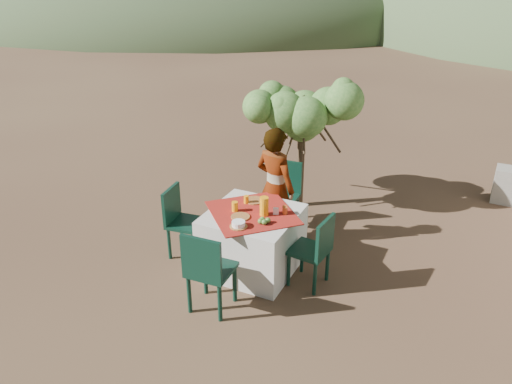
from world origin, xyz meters
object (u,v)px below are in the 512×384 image
Objects in this scene: chair_near at (208,269)px; person at (275,187)px; chair_far at (284,192)px; juice_pitcher at (264,206)px; chair_left at (180,218)px; table at (252,240)px; shrub_tree at (307,118)px; chair_right at (315,248)px.

chair_near is 1.66m from person.
chair_far is 4.18× the size of juice_pitcher.
person is at bearing -57.61° from chair_left.
person is (-0.01, 0.68, 0.42)m from table.
table is 1.15m from chair_far.
juice_pitcher is (0.23, -1.14, 0.35)m from chair_far.
shrub_tree is at bearing -31.76° from chair_left.
chair_near is at bearing -92.91° from table.
chair_left is at bearing -80.91° from chair_right.
shrub_tree reaches higher than chair_right.
chair_far is at bearing 101.49° from juice_pitcher.
chair_right is (0.88, -1.16, -0.03)m from chair_far.
chair_left is (-0.87, -1.24, -0.02)m from chair_far.
chair_far is 0.97× the size of chair_near.
juice_pitcher reaches higher than table.
person is (0.04, 1.64, 0.26)m from chair_near.
person reaches higher than chair_left.
chair_right is (1.76, 0.08, -0.01)m from chair_left.
chair_near is 1.27m from chair_right.
table is 0.81× the size of person.
chair_near is (-0.05, -0.96, 0.16)m from table.
person reaches higher than table.
juice_pitcher is (-0.65, 0.02, 0.38)m from chair_right.
chair_left is 4.03× the size of juice_pitcher.
chair_right is 0.75m from juice_pitcher.
chair_left is at bearing -127.71° from chair_far.
chair_right is (0.80, -0.02, 0.12)m from table.
chair_far is 1.13m from shrub_tree.
chair_left is at bearing -46.30° from chair_near.
table is at bearing -88.57° from chair_far.
chair_far is 1.04× the size of chair_left.
chair_near is 1.09× the size of chair_right.
person is at bearing -94.34° from chair_near.
chair_left is (-0.91, 0.86, -0.04)m from chair_near.
juice_pitcher reaches higher than chair_far.
table is at bearing 106.84° from person.
shrub_tree is (0.91, 1.98, 0.88)m from chair_left.
chair_near is 1.04m from juice_pitcher.
shrub_tree is at bearing -149.51° from chair_right.
chair_left is at bearing -114.62° from shrub_tree.
shrub_tree reaches higher than chair_far.
chair_far is 1.22m from juice_pitcher.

